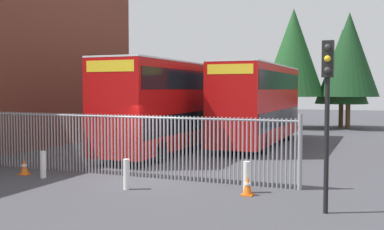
{
  "coord_description": "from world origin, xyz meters",
  "views": [
    {
      "loc": [
        7.44,
        -14.37,
        3.11
      ],
      "look_at": [
        0.0,
        4.0,
        2.0
      ],
      "focal_mm": 43.34,
      "sensor_mm": 36.0,
      "label": 1
    }
  ],
  "objects_px": {
    "bollard_near_left": "(43,165)",
    "traffic_light_kerbside": "(327,94)",
    "double_decker_bus_near_gate": "(169,103)",
    "traffic_cone_mid_forecourt": "(248,186)",
    "bollard_center_front": "(127,174)",
    "bollard_near_right": "(246,177)",
    "double_decker_bus_behind_fence_left": "(259,102)",
    "traffic_cone_near_kerb": "(24,167)"
  },
  "relations": [
    {
      "from": "traffic_cone_mid_forecourt",
      "to": "traffic_light_kerbside",
      "type": "height_order",
      "value": "traffic_light_kerbside"
    },
    {
      "from": "traffic_light_kerbside",
      "to": "traffic_cone_mid_forecourt",
      "type": "bearing_deg",
      "value": 153.32
    },
    {
      "from": "bollard_near_right",
      "to": "traffic_cone_mid_forecourt",
      "type": "xyz_separation_m",
      "value": [
        0.12,
        -0.32,
        -0.19
      ]
    },
    {
      "from": "bollard_near_left",
      "to": "bollard_center_front",
      "type": "relative_size",
      "value": 1.0
    },
    {
      "from": "traffic_cone_mid_forecourt",
      "to": "traffic_light_kerbside",
      "type": "relative_size",
      "value": 0.14
    },
    {
      "from": "double_decker_bus_behind_fence_left",
      "to": "traffic_light_kerbside",
      "type": "distance_m",
      "value": 14.14
    },
    {
      "from": "bollard_near_right",
      "to": "double_decker_bus_near_gate",
      "type": "bearing_deg",
      "value": 128.95
    },
    {
      "from": "double_decker_bus_behind_fence_left",
      "to": "traffic_cone_mid_forecourt",
      "type": "relative_size",
      "value": 18.32
    },
    {
      "from": "traffic_cone_mid_forecourt",
      "to": "traffic_cone_near_kerb",
      "type": "bearing_deg",
      "value": 178.95
    },
    {
      "from": "traffic_cone_mid_forecourt",
      "to": "bollard_near_left",
      "type": "bearing_deg",
      "value": -179.22
    },
    {
      "from": "traffic_light_kerbside",
      "to": "traffic_cone_near_kerb",
      "type": "bearing_deg",
      "value": 172.96
    },
    {
      "from": "bollard_center_front",
      "to": "traffic_light_kerbside",
      "type": "bearing_deg",
      "value": -5.14
    },
    {
      "from": "double_decker_bus_near_gate",
      "to": "traffic_light_kerbside",
      "type": "bearing_deg",
      "value": -46.54
    },
    {
      "from": "bollard_near_right",
      "to": "traffic_cone_near_kerb",
      "type": "xyz_separation_m",
      "value": [
        -8.28,
        -0.17,
        -0.19
      ]
    },
    {
      "from": "bollard_near_left",
      "to": "traffic_cone_mid_forecourt",
      "type": "distance_m",
      "value": 7.34
    },
    {
      "from": "bollard_near_right",
      "to": "traffic_cone_mid_forecourt",
      "type": "height_order",
      "value": "bollard_near_right"
    },
    {
      "from": "double_decker_bus_behind_fence_left",
      "to": "bollard_near_left",
      "type": "bearing_deg",
      "value": -111.15
    },
    {
      "from": "double_decker_bus_near_gate",
      "to": "double_decker_bus_behind_fence_left",
      "type": "bearing_deg",
      "value": 51.07
    },
    {
      "from": "double_decker_bus_near_gate",
      "to": "double_decker_bus_behind_fence_left",
      "type": "relative_size",
      "value": 1.0
    },
    {
      "from": "double_decker_bus_near_gate",
      "to": "bollard_near_left",
      "type": "xyz_separation_m",
      "value": [
        -1.22,
        -7.85,
        -1.95
      ]
    },
    {
      "from": "bollard_near_left",
      "to": "bollard_near_right",
      "type": "xyz_separation_m",
      "value": [
        7.22,
        0.42,
        0.0
      ]
    },
    {
      "from": "traffic_cone_mid_forecourt",
      "to": "traffic_light_kerbside",
      "type": "bearing_deg",
      "value": -26.68
    },
    {
      "from": "bollard_near_right",
      "to": "traffic_cone_mid_forecourt",
      "type": "bearing_deg",
      "value": -69.41
    },
    {
      "from": "bollard_near_left",
      "to": "traffic_light_kerbside",
      "type": "relative_size",
      "value": 0.22
    },
    {
      "from": "double_decker_bus_near_gate",
      "to": "traffic_light_kerbside",
      "type": "distance_m",
      "value": 12.3
    },
    {
      "from": "double_decker_bus_near_gate",
      "to": "bollard_near_right",
      "type": "height_order",
      "value": "double_decker_bus_near_gate"
    },
    {
      "from": "double_decker_bus_near_gate",
      "to": "traffic_cone_near_kerb",
      "type": "bearing_deg",
      "value": -106.73
    },
    {
      "from": "bollard_near_left",
      "to": "traffic_light_kerbside",
      "type": "xyz_separation_m",
      "value": [
        9.67,
        -1.07,
        2.51
      ]
    },
    {
      "from": "traffic_cone_near_kerb",
      "to": "traffic_light_kerbside",
      "type": "xyz_separation_m",
      "value": [
        10.73,
        -1.32,
        2.7
      ]
    },
    {
      "from": "bollard_near_left",
      "to": "bollard_center_front",
      "type": "bearing_deg",
      "value": -8.23
    },
    {
      "from": "double_decker_bus_behind_fence_left",
      "to": "bollard_near_right",
      "type": "xyz_separation_m",
      "value": [
        2.52,
        -11.73,
        -1.95
      ]
    },
    {
      "from": "double_decker_bus_near_gate",
      "to": "traffic_light_kerbside",
      "type": "xyz_separation_m",
      "value": [
        8.45,
        -8.92,
        0.56
      ]
    },
    {
      "from": "double_decker_bus_near_gate",
      "to": "bollard_near_left",
      "type": "distance_m",
      "value": 8.18
    },
    {
      "from": "bollard_center_front",
      "to": "bollard_near_left",
      "type": "bearing_deg",
      "value": 171.77
    },
    {
      "from": "bollard_center_front",
      "to": "traffic_light_kerbside",
      "type": "distance_m",
      "value": 6.54
    },
    {
      "from": "bollard_near_right",
      "to": "traffic_light_kerbside",
      "type": "xyz_separation_m",
      "value": [
        2.45,
        -1.49,
        2.51
      ]
    },
    {
      "from": "bollard_near_left",
      "to": "traffic_cone_near_kerb",
      "type": "relative_size",
      "value": 1.61
    },
    {
      "from": "traffic_light_kerbside",
      "to": "double_decker_bus_near_gate",
      "type": "bearing_deg",
      "value": 133.46
    },
    {
      "from": "bollard_center_front",
      "to": "traffic_cone_mid_forecourt",
      "type": "height_order",
      "value": "bollard_center_front"
    },
    {
      "from": "double_decker_bus_behind_fence_left",
      "to": "bollard_near_right",
      "type": "distance_m",
      "value": 12.16
    },
    {
      "from": "bollard_near_left",
      "to": "traffic_cone_mid_forecourt",
      "type": "xyz_separation_m",
      "value": [
        7.34,
        0.1,
        -0.19
      ]
    },
    {
      "from": "traffic_light_kerbside",
      "to": "bollard_near_left",
      "type": "bearing_deg",
      "value": 173.69
    }
  ]
}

